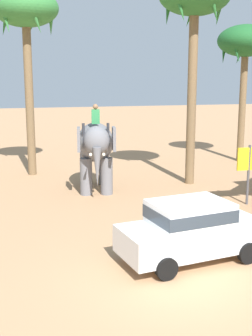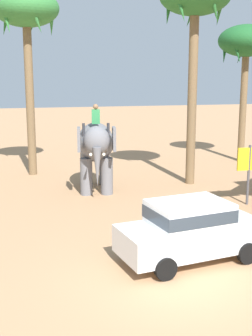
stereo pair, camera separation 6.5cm
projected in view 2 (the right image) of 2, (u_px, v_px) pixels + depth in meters
The scene contains 7 objects.
ground_plane at pixel (175, 280), 11.55m from camera, with size 120.00×120.00×0.00m, color tan.
car_sedan_foreground at pixel (191, 228), 12.62m from camera, with size 4.33×2.39×1.70m.
elephant_with_mahout at pixel (96, 146), 19.98m from camera, with size 2.07×3.98×3.88m.
palm_tree_behind_elephant at pixel (195, 3), 20.02m from camera, with size 3.20×3.20×9.41m.
palm_tree_far_back at pixel (246, 45), 25.83m from camera, with size 3.20×3.20×7.84m.
palm_tree_leaning_seaward at pixel (26, 15), 22.00m from camera, with size 3.20×3.20×9.11m.
signboard_yellow at pixel (249, 163), 17.87m from camera, with size 1.00×0.10×2.40m.
Camera 2 is at (-3.76, -10.12, 5.15)m, focal length 48.73 mm.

